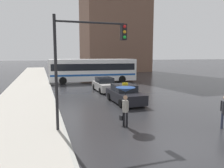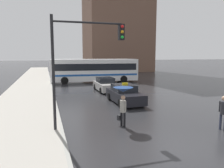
{
  "view_description": "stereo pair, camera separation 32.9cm",
  "coord_description": "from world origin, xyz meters",
  "px_view_note": "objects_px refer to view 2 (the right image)",
  "views": [
    {
      "loc": [
        -5.17,
        -7.22,
        3.74
      ],
      "look_at": [
        0.32,
        9.49,
        1.4
      ],
      "focal_mm": 35.0,
      "sensor_mm": 36.0,
      "label": 1
    },
    {
      "loc": [
        -4.85,
        -7.32,
        3.74
      ],
      "look_at": [
        0.32,
        9.49,
        1.4
      ],
      "focal_mm": 35.0,
      "sensor_mm": 36.0,
      "label": 2
    }
  ],
  "objects_px": {
    "taxi": "(125,94)",
    "city_bus": "(95,69)",
    "pedestrian_man": "(224,110)",
    "traffic_light": "(83,52)",
    "sedan_red": "(106,85)",
    "pedestrian_with_umbrella": "(123,95)"
  },
  "relations": [
    {
      "from": "taxi",
      "to": "traffic_light",
      "type": "relative_size",
      "value": 0.8
    },
    {
      "from": "taxi",
      "to": "pedestrian_man",
      "type": "bearing_deg",
      "value": 108.86
    },
    {
      "from": "city_bus",
      "to": "pedestrian_with_umbrella",
      "type": "xyz_separation_m",
      "value": [
        -2.72,
        -18.82,
        -0.08
      ]
    },
    {
      "from": "pedestrian_man",
      "to": "traffic_light",
      "type": "xyz_separation_m",
      "value": [
        -6.63,
        2.14,
        2.86
      ]
    },
    {
      "from": "sedan_red",
      "to": "taxi",
      "type": "bearing_deg",
      "value": 89.13
    },
    {
      "from": "sedan_red",
      "to": "traffic_light",
      "type": "xyz_separation_m",
      "value": [
        -4.21,
        -11.11,
        3.24
      ]
    },
    {
      "from": "pedestrian_with_umbrella",
      "to": "traffic_light",
      "type": "bearing_deg",
      "value": 60.03
    },
    {
      "from": "taxi",
      "to": "city_bus",
      "type": "relative_size",
      "value": 0.38
    },
    {
      "from": "taxi",
      "to": "pedestrian_man",
      "type": "height_order",
      "value": "pedestrian_man"
    },
    {
      "from": "taxi",
      "to": "city_bus",
      "type": "bearing_deg",
      "value": -92.63
    },
    {
      "from": "pedestrian_with_umbrella",
      "to": "sedan_red",
      "type": "bearing_deg",
      "value": -35.71
    },
    {
      "from": "city_bus",
      "to": "pedestrian_man",
      "type": "bearing_deg",
      "value": -170.31
    },
    {
      "from": "sedan_red",
      "to": "pedestrian_with_umbrella",
      "type": "height_order",
      "value": "pedestrian_with_umbrella"
    },
    {
      "from": "sedan_red",
      "to": "traffic_light",
      "type": "relative_size",
      "value": 0.77
    },
    {
      "from": "sedan_red",
      "to": "pedestrian_man",
      "type": "bearing_deg",
      "value": 100.37
    },
    {
      "from": "taxi",
      "to": "city_bus",
      "type": "distance_m",
      "value": 13.47
    },
    {
      "from": "city_bus",
      "to": "pedestrian_with_umbrella",
      "type": "relative_size",
      "value": 5.66
    },
    {
      "from": "city_bus",
      "to": "pedestrian_with_umbrella",
      "type": "distance_m",
      "value": 19.02
    },
    {
      "from": "pedestrian_man",
      "to": "traffic_light",
      "type": "distance_m",
      "value": 7.53
    },
    {
      "from": "taxi",
      "to": "traffic_light",
      "type": "bearing_deg",
      "value": 51.77
    },
    {
      "from": "taxi",
      "to": "sedan_red",
      "type": "distance_m",
      "value": 5.89
    },
    {
      "from": "traffic_light",
      "to": "pedestrian_man",
      "type": "bearing_deg",
      "value": -17.85
    }
  ]
}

